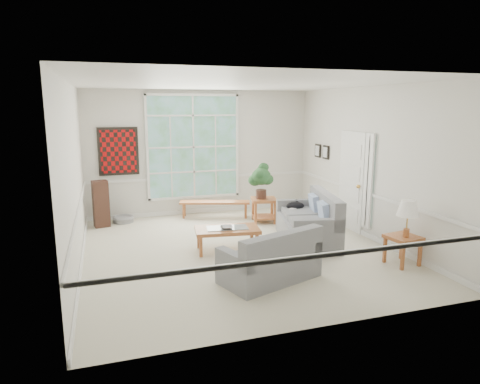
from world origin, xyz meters
name	(u,v)px	position (x,y,z in m)	size (l,w,h in m)	color
floor	(238,250)	(0.00, 0.00, -0.01)	(5.50, 6.00, 0.01)	beige
ceiling	(238,83)	(0.00, 0.00, 3.00)	(5.50, 6.00, 0.02)	white
wall_back	(201,153)	(0.00, 3.00, 1.50)	(5.50, 0.02, 3.00)	silver
wall_front	(317,206)	(0.00, -3.00, 1.50)	(5.50, 0.02, 3.00)	silver
wall_left	(74,177)	(-2.75, 0.00, 1.50)	(0.02, 6.00, 3.00)	silver
wall_right	(371,164)	(2.75, 0.00, 1.50)	(0.02, 6.00, 3.00)	silver
window_back	(193,147)	(-0.20, 2.96, 1.65)	(2.30, 0.08, 2.40)	white
entry_door	(351,181)	(2.71, 0.60, 1.05)	(0.08, 0.90, 2.10)	white
door_sidelight	(369,181)	(2.71, -0.03, 1.15)	(0.08, 0.26, 1.90)	white
wall_art	(118,151)	(-1.95, 2.95, 1.60)	(0.90, 0.06, 1.10)	#640B0B
wall_frame_near	(325,152)	(2.71, 1.75, 1.55)	(0.04, 0.26, 0.32)	black
wall_frame_far	(317,151)	(2.71, 2.15, 1.55)	(0.04, 0.26, 0.32)	black
loveseat_right	(307,218)	(1.43, 0.06, 0.48)	(0.92, 1.79, 0.97)	gray
loveseat_front	(270,254)	(0.05, -1.46, 0.40)	(1.49, 0.77, 0.81)	gray
coffee_table	(227,239)	(-0.21, 0.01, 0.22)	(1.16, 0.63, 0.43)	#A55A2E
pewter_bowl	(226,227)	(-0.24, -0.06, 0.47)	(0.29, 0.29, 0.07)	gray
window_bench	(215,209)	(0.18, 2.44, 0.19)	(1.66, 0.32, 0.39)	#A55A2E
end_table	(264,210)	(1.15, 1.69, 0.28)	(0.55, 0.55, 0.55)	#A55A2E
houseplant	(261,181)	(1.08, 1.70, 0.96)	(0.48, 0.48, 0.82)	#234C26
side_table	(402,250)	(2.40, -1.54, 0.25)	(0.49, 0.49, 0.50)	#A55A2E
table_lamp	(407,219)	(2.41, -1.59, 0.80)	(0.36, 0.36, 0.62)	silver
pet_bed	(123,219)	(-1.93, 2.65, 0.07)	(0.47, 0.47, 0.14)	gray
floor_speaker	(101,204)	(-2.40, 2.41, 0.52)	(0.32, 0.25, 1.03)	#3E231A
cat	(295,205)	(1.47, 0.69, 0.59)	(0.39, 0.28, 0.18)	black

